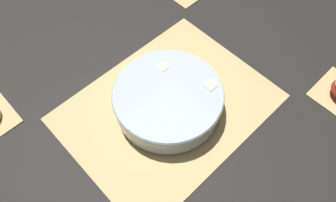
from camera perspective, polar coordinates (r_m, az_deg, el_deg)
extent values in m
plane|color=black|center=(0.83, 0.00, -1.16)|extent=(6.00, 6.00, 0.00)
cube|color=#D6B775|center=(0.83, 0.00, -1.06)|extent=(0.50, 0.39, 0.01)
cube|color=brown|center=(0.78, -9.03, -8.31)|extent=(0.01, 0.38, 0.00)
cube|color=brown|center=(0.80, -4.37, -4.57)|extent=(0.01, 0.38, 0.00)
cube|color=brown|center=(0.83, 0.00, -0.99)|extent=(0.01, 0.38, 0.00)
cube|color=brown|center=(0.86, 4.06, 2.34)|extent=(0.01, 0.38, 0.00)
cube|color=brown|center=(0.90, 7.80, 5.39)|extent=(0.01, 0.38, 0.00)
cube|color=brown|center=(0.93, 26.91, -0.36)|extent=(0.00, 0.13, 0.00)
cylinder|color=silver|center=(0.80, 0.00, 0.25)|extent=(0.26, 0.26, 0.06)
torus|color=silver|center=(0.78, 0.00, 1.24)|extent=(0.27, 0.27, 0.01)
cylinder|color=#F7EFC6|center=(0.78, -2.33, -3.93)|extent=(0.03, 0.03, 0.01)
cylinder|color=#F7EFC6|center=(0.77, 1.15, -2.22)|extent=(0.03, 0.03, 0.01)
cylinder|color=#F7EFC6|center=(0.75, -3.57, -3.81)|extent=(0.03, 0.03, 0.01)
cylinder|color=#F7EFC6|center=(0.84, -4.11, 4.93)|extent=(0.03, 0.03, 0.01)
cylinder|color=#F7EFC6|center=(0.85, -1.69, 6.35)|extent=(0.02, 0.02, 0.01)
cylinder|color=#F7EFC6|center=(0.82, 0.76, 6.21)|extent=(0.02, 0.02, 0.01)
cube|color=beige|center=(0.77, 3.09, -6.01)|extent=(0.03, 0.03, 0.03)
cube|color=beige|center=(0.76, 4.83, -2.23)|extent=(0.02, 0.02, 0.02)
cube|color=beige|center=(0.79, 3.86, 0.76)|extent=(0.02, 0.02, 0.02)
cube|color=beige|center=(0.78, -4.63, -5.79)|extent=(0.02, 0.02, 0.02)
cube|color=beige|center=(0.80, 7.32, 2.28)|extent=(0.03, 0.03, 0.03)
cube|color=beige|center=(0.82, -0.94, 5.46)|extent=(0.02, 0.02, 0.02)
cube|color=beige|center=(0.83, -2.67, 1.91)|extent=(0.03, 0.03, 0.03)
cube|color=beige|center=(0.80, -1.12, -0.42)|extent=(0.03, 0.03, 0.03)
cube|color=beige|center=(0.78, -5.39, 0.58)|extent=(0.03, 0.03, 0.03)
ellipsoid|color=#F9A338|center=(0.83, 0.14, 3.40)|extent=(0.03, 0.02, 0.02)
ellipsoid|color=red|center=(0.81, 3.71, 1.17)|extent=(0.03, 0.02, 0.01)
ellipsoid|color=#F9A338|center=(0.82, 4.39, 5.29)|extent=(0.03, 0.02, 0.01)
ellipsoid|color=red|center=(0.77, 3.57, -3.86)|extent=(0.03, 0.01, 0.01)
ellipsoid|color=#F9A338|center=(0.86, -2.53, 3.98)|extent=(0.03, 0.02, 0.01)
ellipsoid|color=#F9A338|center=(0.77, -1.03, -6.38)|extent=(0.03, 0.02, 0.01)
ellipsoid|color=red|center=(0.78, -0.53, 1.56)|extent=(0.04, 0.02, 0.02)
ellipsoid|color=#F9A338|center=(0.81, -5.88, -0.11)|extent=(0.03, 0.02, 0.02)
ellipsoid|color=#F9A338|center=(0.82, 0.57, 1.29)|extent=(0.04, 0.02, 0.02)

